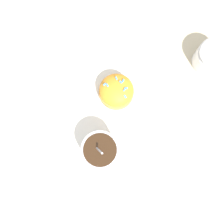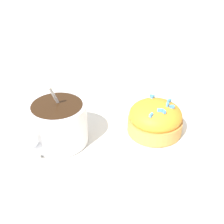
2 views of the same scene
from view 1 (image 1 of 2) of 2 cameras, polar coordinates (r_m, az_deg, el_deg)
The scene contains 5 objects.
ground_plane at distance 0.62m, azimuth -1.47°, elevation -1.93°, with size 3.00×3.00×0.00m, color #C6B793.
paper_napkin at distance 0.62m, azimuth -1.47°, elevation -1.91°, with size 0.35×0.31×0.00m.
coffee_cup at distance 0.58m, azimuth -2.44°, elevation -8.47°, with size 0.09×0.09×0.09m.
frosted_pastry at distance 0.61m, azimuth 0.96°, elevation 4.63°, with size 0.08×0.08×0.05m.
sugar_bowl at distance 0.67m, azimuth 21.08°, elevation 11.24°, with size 0.08×0.08×0.07m.
Camera 1 is at (-0.09, -0.04, 0.61)m, focal length 42.00 mm.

